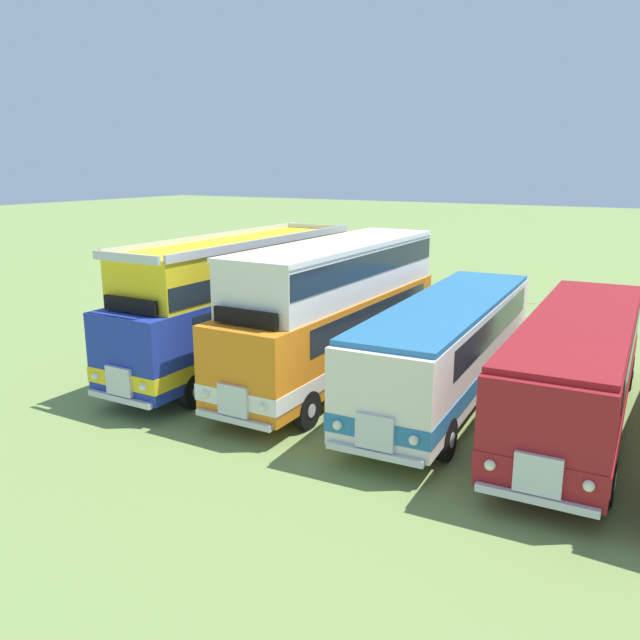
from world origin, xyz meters
name	(u,v)px	position (x,y,z in m)	size (l,w,h in m)	color
ground_plane	(442,402)	(0.00, 0.00, 0.00)	(200.00, 200.00, 0.00)	#7A934C
bus_first_in_row	(244,299)	(-7.19, -0.01, 2.36)	(2.69, 11.33, 4.52)	#1E339E
bus_second_in_row	(336,307)	(-3.60, 0.00, 2.47)	(2.66, 10.59, 4.49)	orange
bus_third_in_row	(449,341)	(0.00, 0.36, 1.76)	(3.17, 11.55, 2.99)	silver
bus_fourth_in_row	(578,362)	(3.59, 0.15, 1.76)	(3.02, 11.60, 2.99)	maroon
rope_fence_line	(530,309)	(0.00, 11.11, 0.65)	(20.47, 0.08, 1.05)	#8C704C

